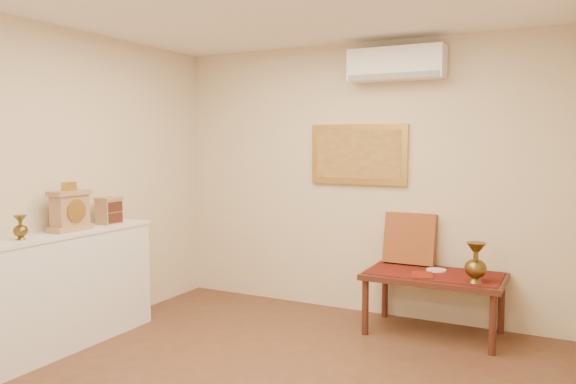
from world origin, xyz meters
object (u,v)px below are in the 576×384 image
Objects in this scene: low_table at (434,281)px; wooden_chest at (109,210)px; display_ledge at (50,294)px; mantel_clock at (70,210)px; brass_urn_tall at (476,258)px.

wooden_chest is at bearing -155.47° from low_table.
mantel_clock is at bearing 82.59° from display_ledge.
mantel_clock is at bearing -153.81° from brass_urn_tall.
low_table is at bearing 32.28° from mantel_clock.
brass_urn_tall reaches higher than low_table.
display_ledge is 8.28× the size of wooden_chest.
low_table is at bearing 24.53° from wooden_chest.
mantel_clock is at bearing -147.72° from low_table.
display_ledge reaches higher than low_table.
wooden_chest is (-3.04, -1.03, 0.34)m from brass_urn_tall.
display_ledge is (-3.05, -1.70, -0.27)m from brass_urn_tall.
display_ledge is at bearing -90.84° from wooden_chest.
mantel_clock reaches higher than display_ledge.
display_ledge is at bearing -97.41° from mantel_clock.
display_ledge is 0.90m from wooden_chest.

